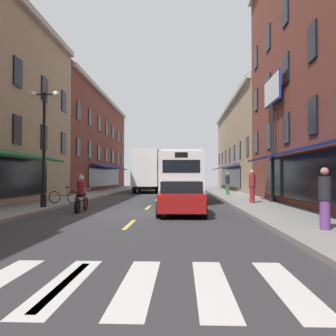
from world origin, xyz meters
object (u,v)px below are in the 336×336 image
Objects in this scene: pedestrian_near at (80,183)px; pedestrian_far at (227,183)px; billboard_sign at (272,104)px; pedestrian_rear at (252,186)px; motorcycle_rider at (81,196)px; box_truck at (147,171)px; sedan_near at (182,197)px; sedan_mid at (153,183)px; pedestrian_mid at (325,198)px; street_lamp_twin at (44,143)px; transit_bus at (182,176)px; bicycle_near at (64,197)px.

pedestrian_near is 0.94× the size of pedestrian_far.
billboard_sign reaches higher than pedestrian_rear.
billboard_sign is at bearing 26.25° from motorcycle_rider.
box_truck is at bearing 29.11° from pedestrian_far.
pedestrian_near is (-8.37, 13.62, 0.33)m from sedan_near.
motorcycle_rider is 1.21× the size of pedestrian_near.
sedan_near is 1.05× the size of sedan_mid.
box_truck is 4.15× the size of pedestrian_rear.
sedan_near is 6.45m from pedestrian_mid.
transit_bus is at bearing 50.65° from street_lamp_twin.
street_lamp_twin reaches higher than pedestrian_far.
box_truck is at bearing 80.25° from street_lamp_twin.
sedan_mid is at bearing 5.79° from pedestrian_far.
pedestrian_far is at bearing -9.86° from pedestrian_near.
sedan_mid is (-3.74, 29.59, 0.02)m from sedan_near.
pedestrian_rear reaches higher than pedestrian_far.
pedestrian_mid is at bearing -75.14° from transit_bus.
pedestrian_near is 12.10m from pedestrian_far.
billboard_sign is 1.31× the size of street_lamp_twin.
pedestrian_rear is (12.31, -8.72, 0.05)m from pedestrian_near.
box_truck is 19.42m from motorcycle_rider.
pedestrian_rear is at bearing 161.64° from pedestrian_far.
transit_bus reaches higher than pedestrian_near.
box_truck is 3.68× the size of motorcycle_rider.
billboard_sign is 1.65× the size of sedan_near.
billboard_sign is 13.04m from bicycle_near.
motorcycle_rider is 0.37× the size of street_lamp_twin.
pedestrian_rear is (-1.37, -0.87, -4.75)m from billboard_sign.
sedan_near is 4.66m from motorcycle_rider.
pedestrian_rear is at bearing 25.17° from motorcycle_rider.
box_truck is 26.41m from pedestrian_mid.
pedestrian_near reaches higher than motorcycle_rider.
pedestrian_near is (-3.80, 12.71, 0.34)m from motorcycle_rider.
pedestrian_far is at bearing -41.18° from box_truck.
box_truck is 1.36× the size of street_lamp_twin.
street_lamp_twin is (-2.08, 0.81, 2.53)m from motorcycle_rider.
box_truck is at bearing -34.62° from pedestrian_rear.
pedestrian_far is at bearing -59.06° from pedestrian_rear.
pedestrian_far is at bearing 75.05° from sedan_near.
street_lamp_twin is (-6.65, -8.11, 1.58)m from transit_bus.
motorcycle_rider is (-4.57, 0.91, -0.01)m from sedan_near.
sedan_mid is at bearing 62.45° from pedestrian_near.
transit_bus is at bearing 62.90° from motorcycle_rider.
street_lamp_twin is (-10.61, 6.81, 2.21)m from pedestrian_mid.
box_truck reaches higher than transit_bus.
motorcycle_rider is 3.76m from bicycle_near.
box_truck is (-3.47, 10.41, 0.50)m from transit_bus.
pedestrian_near is 22.40m from pedestrian_mid.
billboard_sign is 1.73× the size of sedan_mid.
sedan_near is 2.61× the size of pedestrian_near.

